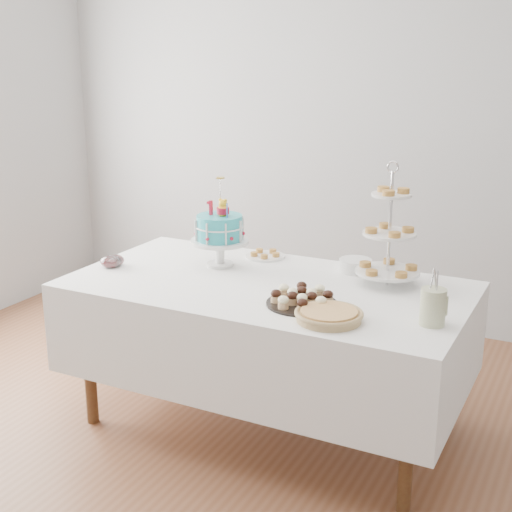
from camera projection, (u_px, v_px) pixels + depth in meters
The scene contains 12 objects.
floor at pixel (239, 454), 3.40m from camera, with size 5.00×5.00×0.00m, color brown.
walls at pixel (236, 174), 3.02m from camera, with size 5.04×4.04×2.70m.
table at pixel (267, 327), 3.51m from camera, with size 1.92×1.02×0.77m.
birthday_cake at pixel (220, 243), 3.68m from camera, with size 0.30×0.30×0.46m.
cupcake_tray at pixel (302, 297), 3.15m from camera, with size 0.32×0.32×0.07m.
pie at pixel (329, 315), 2.96m from camera, with size 0.29×0.29×0.05m.
tiered_stand at pixel (389, 234), 3.35m from camera, with size 0.31×0.31×0.60m.
plate_stack at pixel (355, 265), 3.62m from camera, with size 0.17×0.17×0.06m.
pastry_plate at pixel (265, 255), 3.87m from camera, with size 0.22×0.22×0.03m.
jam_bowl_a at pixel (111, 262), 3.69m from camera, with size 0.10×0.10×0.06m.
jam_bowl_b at pixel (115, 260), 3.72m from camera, with size 0.10×0.10×0.06m.
utensil_pitcher at pixel (433, 305), 2.91m from camera, with size 0.11×0.11×0.24m.
Camera 1 is at (1.43, -2.64, 1.86)m, focal length 50.00 mm.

